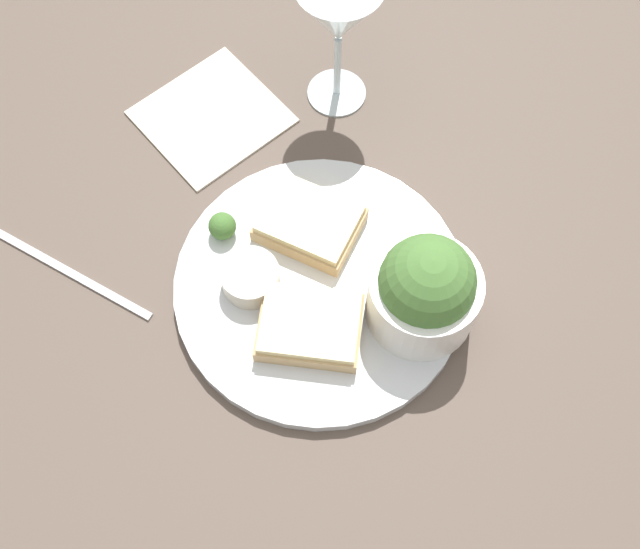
# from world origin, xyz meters

# --- Properties ---
(ground_plane) EXTENTS (4.00, 4.00, 0.00)m
(ground_plane) POSITION_xyz_m (0.00, 0.00, 0.00)
(ground_plane) COLOR brown
(dinner_plate) EXTENTS (0.29, 0.29, 0.01)m
(dinner_plate) POSITION_xyz_m (0.00, 0.00, 0.01)
(dinner_plate) COLOR silver
(dinner_plate) RESTS_ON ground_plane
(salad_bowl) EXTENTS (0.10, 0.10, 0.11)m
(salad_bowl) POSITION_xyz_m (0.09, -0.04, 0.06)
(salad_bowl) COLOR white
(salad_bowl) RESTS_ON dinner_plate
(sauce_ramekin) EXTENTS (0.06, 0.06, 0.03)m
(sauce_ramekin) POSITION_xyz_m (-0.07, 0.01, 0.03)
(sauce_ramekin) COLOR beige
(sauce_ramekin) RESTS_ON dinner_plate
(cheese_toast_near) EXTENTS (0.12, 0.12, 0.03)m
(cheese_toast_near) POSITION_xyz_m (0.00, 0.06, 0.03)
(cheese_toast_near) COLOR tan
(cheese_toast_near) RESTS_ON dinner_plate
(cheese_toast_far) EXTENTS (0.11, 0.10, 0.03)m
(cheese_toast_far) POSITION_xyz_m (-0.02, -0.05, 0.03)
(cheese_toast_far) COLOR tan
(cheese_toast_far) RESTS_ON dinner_plate
(wine_glass) EXTENTS (0.09, 0.09, 0.16)m
(wine_glass) POSITION_xyz_m (0.06, 0.23, 0.12)
(wine_glass) COLOR silver
(wine_glass) RESTS_ON ground_plane
(garnish) EXTENTS (0.03, 0.03, 0.03)m
(garnish) POSITION_xyz_m (-0.09, 0.07, 0.03)
(garnish) COLOR #477533
(garnish) RESTS_ON dinner_plate
(napkin) EXTENTS (0.19, 0.19, 0.01)m
(napkin) POSITION_xyz_m (-0.08, 0.22, 0.00)
(napkin) COLOR beige
(napkin) RESTS_ON ground_plane
(fork) EXTENTS (0.16, 0.13, 0.01)m
(fork) POSITION_xyz_m (-0.24, 0.06, 0.00)
(fork) COLOR silver
(fork) RESTS_ON ground_plane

